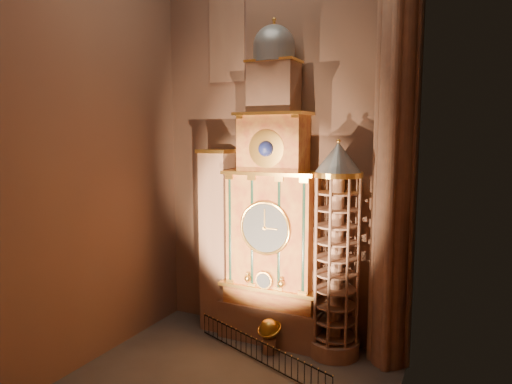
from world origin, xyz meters
The scene contains 11 objects.
floor centered at (0.00, 0.00, 0.00)m, with size 14.00×14.00×0.00m, color #383330.
wall_back centered at (0.00, 6.00, 11.00)m, with size 22.00×22.00×0.00m, color brown.
wall_left centered at (-7.00, 0.00, 11.00)m, with size 22.00×22.00×0.00m, color brown.
wall_right centered at (7.00, 0.00, 11.00)m, with size 22.00×22.00×0.00m, color brown.
astronomical_clock centered at (0.00, 4.96, 6.68)m, with size 5.60×2.41×16.70m.
portrait_tower centered at (-3.40, 4.98, 5.15)m, with size 1.80×1.60×10.20m.
stair_turret centered at (3.50, 4.70, 5.27)m, with size 2.50×2.50×10.80m.
gothic_pier centered at (6.10, 5.00, 11.00)m, with size 2.04×2.04×22.00m.
stained_glass_window centered at (-3.20, 5.92, 16.50)m, with size 2.20×0.14×5.20m.
celestial_globe centered at (0.51, 3.41, 1.07)m, with size 1.57×1.53×1.79m.
iron_railing centered at (0.50, 2.25, 0.58)m, with size 8.27×3.31×1.07m.
Camera 1 is at (9.43, -16.64, 10.99)m, focal length 32.00 mm.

